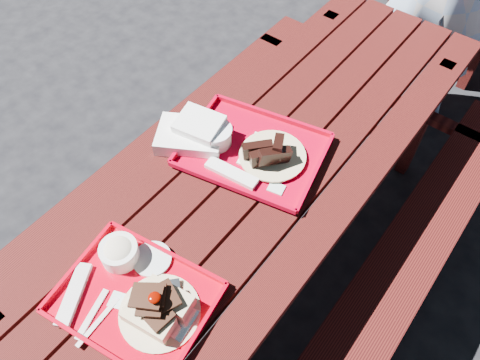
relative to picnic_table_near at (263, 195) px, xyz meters
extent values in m
plane|color=black|center=(0.00, 0.00, -0.56)|extent=(60.00, 60.00, 0.00)
cube|color=#43100C|center=(-0.30, 0.00, 0.17)|extent=(0.14, 2.40, 0.04)
cube|color=#43100C|center=(-0.15, 0.00, 0.17)|extent=(0.14, 2.40, 0.04)
cube|color=#43100C|center=(0.00, 0.00, 0.17)|extent=(0.14, 2.40, 0.04)
cube|color=#43100C|center=(0.15, 0.00, 0.17)|extent=(0.14, 2.40, 0.04)
cube|color=#43100C|center=(0.30, 0.00, 0.17)|extent=(0.14, 2.40, 0.04)
cube|color=#43100C|center=(-0.58, 0.00, -0.13)|extent=(0.25, 2.40, 0.04)
cube|color=#43100C|center=(-0.58, -0.84, -0.35)|extent=(0.06, 0.06, 0.42)
cube|color=#43100C|center=(-0.58, 0.84, -0.35)|extent=(0.06, 0.06, 0.42)
cube|color=#43100C|center=(0.58, 0.00, -0.13)|extent=(0.25, 2.40, 0.04)
cube|color=#43100C|center=(0.58, 0.84, -0.35)|extent=(0.06, 0.06, 0.42)
cube|color=#43100C|center=(-0.30, -0.96, -0.19)|extent=(0.06, 0.06, 0.75)
cube|color=#43100C|center=(-0.30, 0.96, -0.19)|extent=(0.06, 0.06, 0.75)
cube|color=#43100C|center=(0.30, 0.96, -0.19)|extent=(0.06, 0.06, 0.75)
cube|color=#43100C|center=(0.00, 0.96, -0.13)|extent=(1.40, 0.06, 0.04)
cube|color=#43100C|center=(-0.58, 1.96, -0.35)|extent=(0.06, 0.06, 0.42)
cube|color=#43100C|center=(-0.30, 1.84, -0.19)|extent=(0.06, 0.06, 0.75)
cube|color=#43100C|center=(0.00, 1.84, -0.13)|extent=(1.40, 0.06, 0.04)
cube|color=#BD0015|center=(0.00, -0.66, 0.20)|extent=(0.49, 0.41, 0.01)
cube|color=#BD0015|center=(-0.03, -0.49, 0.21)|extent=(0.44, 0.08, 0.02)
cube|color=#BD0015|center=(0.02, -0.83, 0.21)|extent=(0.44, 0.08, 0.02)
cube|color=#BD0015|center=(0.22, -0.62, 0.21)|extent=(0.06, 0.34, 0.02)
cube|color=#BD0015|center=(-0.22, -0.69, 0.21)|extent=(0.06, 0.34, 0.02)
cylinder|color=#CBBA91|center=(0.09, -0.64, 0.20)|extent=(0.24, 0.24, 0.01)
cube|color=beige|center=(0.09, -0.68, 0.24)|extent=(0.16, 0.09, 0.04)
cube|color=beige|center=(0.09, -0.60, 0.24)|extent=(0.16, 0.09, 0.04)
ellipsoid|color=#5A0700|center=(0.09, -0.64, 0.33)|extent=(0.04, 0.04, 0.01)
cylinder|color=silver|center=(-0.14, -0.59, 0.23)|extent=(0.12, 0.12, 0.06)
ellipsoid|color=beige|center=(-0.14, -0.59, 0.25)|extent=(0.10, 0.10, 0.05)
cylinder|color=silver|center=(-0.05, -0.53, 0.21)|extent=(0.12, 0.12, 0.01)
cube|color=silver|center=(-0.15, -0.76, 0.21)|extent=(0.14, 0.20, 0.02)
cube|color=silver|center=(-0.07, -0.77, 0.20)|extent=(0.06, 0.16, 0.01)
cube|color=silver|center=(-0.04, -0.77, 0.20)|extent=(0.03, 0.17, 0.01)
cube|color=silver|center=(-0.04, -0.69, 0.20)|extent=(0.06, 0.06, 0.00)
cube|color=#B3011F|center=(-0.07, 0.02, 0.20)|extent=(0.57, 0.48, 0.01)
cube|color=#B3011F|center=(-0.11, 0.21, 0.21)|extent=(0.49, 0.12, 0.02)
cube|color=#B3011F|center=(-0.03, -0.17, 0.21)|extent=(0.49, 0.12, 0.02)
cube|color=#B3011F|center=(0.17, 0.07, 0.21)|extent=(0.10, 0.38, 0.02)
cube|color=#B3011F|center=(-0.31, -0.03, 0.21)|extent=(0.10, 0.38, 0.02)
cube|color=white|center=(-0.02, 0.03, 0.21)|extent=(0.20, 0.20, 0.01)
cylinder|color=beige|center=(0.00, 0.04, 0.22)|extent=(0.25, 0.25, 0.01)
cylinder|color=silver|center=(-0.21, -0.03, 0.23)|extent=(0.12, 0.12, 0.06)
cylinder|color=white|center=(-0.21, -0.03, 0.27)|extent=(0.13, 0.13, 0.01)
cube|color=white|center=(-0.07, -0.12, 0.21)|extent=(0.21, 0.07, 0.02)
cube|color=silver|center=(0.10, -0.07, 0.21)|extent=(0.06, 0.06, 0.00)
cube|color=white|center=(-0.29, -0.08, 0.22)|extent=(0.30, 0.28, 0.06)
cube|color=white|center=(-0.27, -0.05, 0.27)|extent=(0.19, 0.16, 0.04)
camera|label=1|loc=(0.58, -0.90, 1.53)|focal=35.00mm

